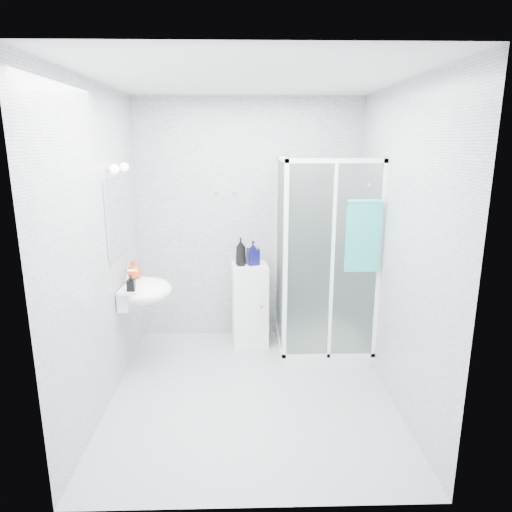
{
  "coord_description": "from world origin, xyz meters",
  "views": [
    {
      "loc": [
        -0.06,
        -3.59,
        2.15
      ],
      "look_at": [
        0.05,
        0.35,
        1.15
      ],
      "focal_mm": 32.0,
      "sensor_mm": 36.0,
      "label": 1
    }
  ],
  "objects_px": {
    "storage_cabinet": "(250,305)",
    "wall_basin": "(144,291)",
    "hand_towel": "(363,234)",
    "shampoo_bottle_a": "(241,252)",
    "soap_dispenser_orange": "(134,270)",
    "shampoo_bottle_b": "(253,253)",
    "shower_enclosure": "(315,312)",
    "soap_dispenser_black": "(131,283)"
  },
  "relations": [
    {
      "from": "storage_cabinet",
      "to": "wall_basin",
      "type": "bearing_deg",
      "value": -155.06
    },
    {
      "from": "hand_towel",
      "to": "shampoo_bottle_a",
      "type": "xyz_separation_m",
      "value": [
        -1.1,
        0.63,
        -0.3
      ]
    },
    {
      "from": "wall_basin",
      "to": "hand_towel",
      "type": "distance_m",
      "value": 2.07
    },
    {
      "from": "shampoo_bottle_a",
      "to": "soap_dispenser_orange",
      "type": "xyz_separation_m",
      "value": [
        -1.02,
        -0.38,
        -0.08
      ]
    },
    {
      "from": "wall_basin",
      "to": "shampoo_bottle_b",
      "type": "distance_m",
      "value": 1.19
    },
    {
      "from": "wall_basin",
      "to": "storage_cabinet",
      "type": "height_order",
      "value": "wall_basin"
    },
    {
      "from": "shower_enclosure",
      "to": "hand_towel",
      "type": "relative_size",
      "value": 3.05
    },
    {
      "from": "shampoo_bottle_b",
      "to": "soap_dispenser_black",
      "type": "xyz_separation_m",
      "value": [
        -1.09,
        -0.76,
        -0.08
      ]
    },
    {
      "from": "shampoo_bottle_b",
      "to": "soap_dispenser_orange",
      "type": "bearing_deg",
      "value": -160.47
    },
    {
      "from": "shower_enclosure",
      "to": "shampoo_bottle_b",
      "type": "bearing_deg",
      "value": 158.08
    },
    {
      "from": "wall_basin",
      "to": "soap_dispenser_black",
      "type": "distance_m",
      "value": 0.25
    },
    {
      "from": "shower_enclosure",
      "to": "soap_dispenser_black",
      "type": "relative_size",
      "value": 13.22
    },
    {
      "from": "shampoo_bottle_a",
      "to": "shower_enclosure",
      "type": "bearing_deg",
      "value": -16.6
    },
    {
      "from": "soap_dispenser_orange",
      "to": "shower_enclosure",
      "type": "bearing_deg",
      "value": 4.89
    },
    {
      "from": "shampoo_bottle_b",
      "to": "soap_dispenser_black",
      "type": "height_order",
      "value": "shampoo_bottle_b"
    },
    {
      "from": "storage_cabinet",
      "to": "shampoo_bottle_a",
      "type": "distance_m",
      "value": 0.6
    },
    {
      "from": "shower_enclosure",
      "to": "storage_cabinet",
      "type": "height_order",
      "value": "shower_enclosure"
    },
    {
      "from": "shower_enclosure",
      "to": "wall_basin",
      "type": "xyz_separation_m",
      "value": [
        -1.66,
        -0.32,
        0.35
      ]
    },
    {
      "from": "shower_enclosure",
      "to": "storage_cabinet",
      "type": "bearing_deg",
      "value": 159.31
    },
    {
      "from": "wall_basin",
      "to": "shampoo_bottle_b",
      "type": "height_order",
      "value": "shampoo_bottle_b"
    },
    {
      "from": "hand_towel",
      "to": "shampoo_bottle_a",
      "type": "height_order",
      "value": "hand_towel"
    },
    {
      "from": "soap_dispenser_black",
      "to": "shampoo_bottle_a",
      "type": "bearing_deg",
      "value": 37.3
    },
    {
      "from": "shower_enclosure",
      "to": "shampoo_bottle_a",
      "type": "relative_size",
      "value": 6.81
    },
    {
      "from": "storage_cabinet",
      "to": "shampoo_bottle_a",
      "type": "bearing_deg",
      "value": -169.15
    },
    {
      "from": "storage_cabinet",
      "to": "shampoo_bottle_b",
      "type": "relative_size",
      "value": 3.5
    },
    {
      "from": "shampoo_bottle_b",
      "to": "soap_dispenser_orange",
      "type": "distance_m",
      "value": 1.22
    },
    {
      "from": "shampoo_bottle_b",
      "to": "wall_basin",
      "type": "bearing_deg",
      "value": -150.83
    },
    {
      "from": "storage_cabinet",
      "to": "soap_dispenser_orange",
      "type": "xyz_separation_m",
      "value": [
        -1.11,
        -0.4,
        0.51
      ]
    },
    {
      "from": "shampoo_bottle_a",
      "to": "shampoo_bottle_b",
      "type": "height_order",
      "value": "shampoo_bottle_a"
    },
    {
      "from": "shower_enclosure",
      "to": "soap_dispenser_orange",
      "type": "relative_size",
      "value": 10.79
    },
    {
      "from": "shampoo_bottle_b",
      "to": "soap_dispenser_orange",
      "type": "height_order",
      "value": "shampoo_bottle_b"
    },
    {
      "from": "shower_enclosure",
      "to": "hand_towel",
      "type": "xyz_separation_m",
      "value": [
        0.34,
        -0.4,
        0.89
      ]
    },
    {
      "from": "soap_dispenser_black",
      "to": "shower_enclosure",
      "type": "bearing_deg",
      "value": 16.39
    },
    {
      "from": "shower_enclosure",
      "to": "shampoo_bottle_b",
      "type": "relative_size",
      "value": 7.88
    },
    {
      "from": "shampoo_bottle_b",
      "to": "hand_towel",
      "type": "bearing_deg",
      "value": -34.07
    },
    {
      "from": "shower_enclosure",
      "to": "storage_cabinet",
      "type": "xyz_separation_m",
      "value": [
        -0.67,
        0.25,
        -0.0
      ]
    },
    {
      "from": "storage_cabinet",
      "to": "shampoo_bottle_b",
      "type": "height_order",
      "value": "shampoo_bottle_b"
    },
    {
      "from": "wall_basin",
      "to": "shampoo_bottle_a",
      "type": "xyz_separation_m",
      "value": [
        0.9,
        0.54,
        0.24
      ]
    },
    {
      "from": "hand_towel",
      "to": "storage_cabinet",
      "type": "bearing_deg",
      "value": 146.97
    },
    {
      "from": "shampoo_bottle_a",
      "to": "soap_dispenser_black",
      "type": "bearing_deg",
      "value": -142.7
    },
    {
      "from": "soap_dispenser_orange",
      "to": "hand_towel",
      "type": "bearing_deg",
      "value": -6.71
    },
    {
      "from": "shampoo_bottle_a",
      "to": "shampoo_bottle_b",
      "type": "bearing_deg",
      "value": 12.49
    }
  ]
}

